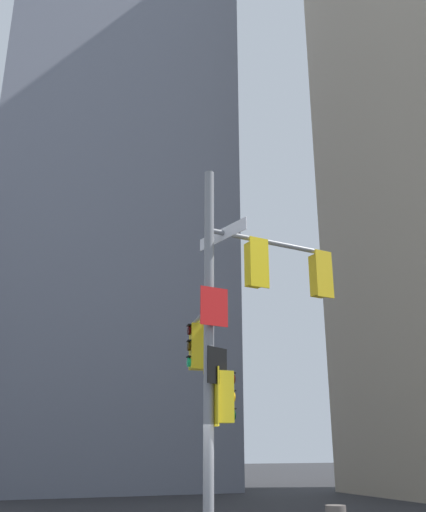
{
  "coord_description": "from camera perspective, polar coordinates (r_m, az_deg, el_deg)",
  "views": [
    {
      "loc": [
        -3.97,
        -10.66,
        2.1
      ],
      "look_at": [
        0.06,
        -0.09,
        5.93
      ],
      "focal_mm": 39.51,
      "sensor_mm": 36.0,
      "label": 1
    }
  ],
  "objects": [
    {
      "name": "signal_pole_assembly",
      "position": [
        12.1,
        2.25,
        -7.32
      ],
      "size": [
        3.57,
        2.85,
        7.93
      ],
      "color": "gray",
      "rests_on": "ground"
    },
    {
      "name": "building_mid_block",
      "position": [
        37.69,
        -10.74,
        8.93
      ],
      "size": [
        13.11,
        13.11,
        38.76
      ],
      "primitive_type": "cube",
      "color": "slate",
      "rests_on": "ground"
    }
  ]
}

